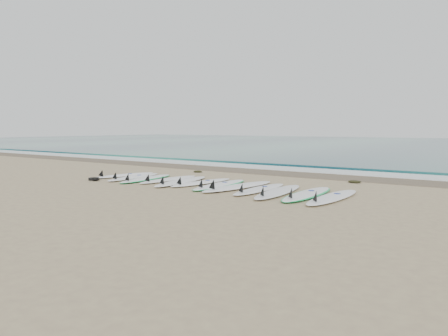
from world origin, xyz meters
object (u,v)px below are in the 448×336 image
Objects in this scene: surfboard_0 at (123,175)px; surfboard_11 at (332,197)px; surfboard_6 at (219,185)px; leash_coil at (94,179)px.

surfboard_11 is (7.32, -0.36, 0.01)m from surfboard_0.
surfboard_11 is (3.33, -0.28, 0.01)m from surfboard_6.
surfboard_6 is 5.72× the size of leash_coil.
surfboard_11 is 5.84× the size of leash_coil.
leash_coil is (-7.23, -0.86, -0.01)m from surfboard_11.
surfboard_6 is 0.98× the size of surfboard_11.
surfboard_0 is at bearing 176.69° from surfboard_11.
surfboard_0 is 1.22m from leash_coil.
surfboard_0 is at bearing 173.67° from surfboard_6.
leash_coil is at bearing -168.87° from surfboard_6.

